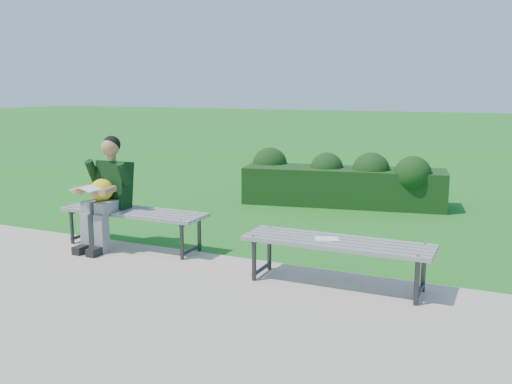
# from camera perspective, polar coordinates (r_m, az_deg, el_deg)

# --- Properties ---
(ground) EXTENTS (80.00, 80.00, 0.00)m
(ground) POSITION_cam_1_polar(r_m,az_deg,el_deg) (6.35, -0.08, -6.94)
(ground) COLOR #1C771E
(ground) RESTS_ON ground
(walkway) EXTENTS (30.00, 3.50, 0.02)m
(walkway) POSITION_cam_1_polar(r_m,az_deg,el_deg) (4.91, -8.85, -12.31)
(walkway) COLOR beige
(walkway) RESTS_ON ground
(hedge) EXTENTS (3.35, 1.37, 0.87)m
(hedge) POSITION_cam_1_polar(r_m,az_deg,el_deg) (9.41, 8.65, 1.12)
(hedge) COLOR #183C12
(hedge) RESTS_ON ground
(bench_left) EXTENTS (1.80, 0.50, 0.46)m
(bench_left) POSITION_cam_1_polar(r_m,az_deg,el_deg) (6.88, -12.15, -2.23)
(bench_left) COLOR slate
(bench_left) RESTS_ON walkway
(bench_right) EXTENTS (1.80, 0.50, 0.46)m
(bench_right) POSITION_cam_1_polar(r_m,az_deg,el_deg) (5.48, 8.10, -5.35)
(bench_right) COLOR slate
(bench_right) RESTS_ON walkway
(seated_boy) EXTENTS (0.56, 0.76, 1.31)m
(seated_boy) POSITION_cam_1_polar(r_m,az_deg,el_deg) (6.93, -14.71, 0.27)
(seated_boy) COLOR gray
(seated_boy) RESTS_ON walkway
(paper_sheet) EXTENTS (0.26, 0.23, 0.01)m
(paper_sheet) POSITION_cam_1_polar(r_m,az_deg,el_deg) (5.50, 7.11, -4.67)
(paper_sheet) COLOR white
(paper_sheet) RESTS_ON bench_right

